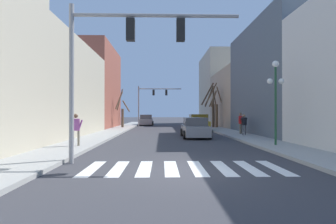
# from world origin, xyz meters

# --- Properties ---
(ground_plane) EXTENTS (240.00, 240.00, 0.00)m
(ground_plane) POSITION_xyz_m (0.00, 0.00, 0.00)
(ground_plane) COLOR #38383D
(sidewalk_left) EXTENTS (2.42, 90.00, 0.15)m
(sidewalk_left) POSITION_xyz_m (-5.62, 0.00, 0.07)
(sidewalk_left) COLOR #9E9E99
(sidewalk_left) RESTS_ON ground_plane
(building_row_left) EXTENTS (6.00, 36.30, 10.19)m
(building_row_left) POSITION_xyz_m (-9.83, 12.19, 4.64)
(building_row_left) COLOR #BCB299
(building_row_left) RESTS_ON ground_plane
(building_row_right) EXTENTS (6.00, 50.58, 12.37)m
(building_row_right) POSITION_xyz_m (9.83, 21.31, 4.84)
(building_row_right) COLOR beige
(building_row_right) RESTS_ON ground_plane
(crosswalk_stripes) EXTENTS (6.75, 2.60, 0.01)m
(crosswalk_stripes) POSITION_xyz_m (0.00, 0.47, 0.00)
(crosswalk_stripes) COLOR white
(crosswalk_stripes) RESTS_ON ground_plane
(traffic_signal_near) EXTENTS (6.42, 0.28, 6.00)m
(traffic_signal_near) POSITION_xyz_m (-2.31, 1.40, 4.35)
(traffic_signal_near) COLOR gray
(traffic_signal_near) RESTS_ON ground_plane
(traffic_signal_far) EXTENTS (6.38, 0.28, 5.92)m
(traffic_signal_far) POSITION_xyz_m (-2.32, 30.18, 4.29)
(traffic_signal_far) COLOR gray
(traffic_signal_far) RESTS_ON ground_plane
(street_lamp_right_corner) EXTENTS (0.95, 0.36, 4.64)m
(street_lamp_right_corner) POSITION_xyz_m (5.49, 5.70, 3.42)
(street_lamp_right_corner) COLOR #1E4C2D
(street_lamp_right_corner) RESTS_ON sidewalk_right
(car_driving_toward_lane) EXTENTS (2.20, 4.38, 1.68)m
(car_driving_toward_lane) POSITION_xyz_m (-3.20, 32.83, 0.78)
(car_driving_toward_lane) COLOR gray
(car_driving_toward_lane) RESTS_ON ground_plane
(car_parked_right_near) EXTENTS (2.18, 4.52, 1.78)m
(car_parked_right_near) POSITION_xyz_m (3.21, 19.79, 0.83)
(car_parked_right_near) COLOR #A38423
(car_parked_right_near) RESTS_ON ground_plane
(car_parked_left_far) EXTENTS (2.05, 4.22, 1.55)m
(car_parked_left_far) POSITION_xyz_m (1.82, 11.73, 0.73)
(car_parked_left_far) COLOR gray
(car_parked_left_far) RESTS_ON ground_plane
(pedestrian_crossing_street) EXTENTS (0.67, 0.42, 1.66)m
(pedestrian_crossing_street) POSITION_xyz_m (5.85, 12.34, 1.13)
(pedestrian_crossing_street) COLOR #4C4C51
(pedestrian_crossing_street) RESTS_ON sidewalk_right
(pedestrian_near_right_corner) EXTENTS (0.74, 0.30, 1.71)m
(pedestrian_near_right_corner) POSITION_xyz_m (-5.37, 5.59, 1.16)
(pedestrian_near_right_corner) COLOR #7A705B
(pedestrian_near_right_corner) RESTS_ON sidewalk_left
(pedestrian_on_left_sidewalk) EXTENTS (0.47, 0.71, 1.79)m
(pedestrian_on_left_sidewalk) POSITION_xyz_m (5.95, 13.59, 1.21)
(pedestrian_on_left_sidewalk) COLOR #7A705B
(pedestrian_on_left_sidewalk) RESTS_ON sidewalk_right
(street_tree_right_mid) EXTENTS (2.21, 1.88, 5.62)m
(street_tree_right_mid) POSITION_xyz_m (5.57, 24.34, 2.74)
(street_tree_right_mid) COLOR #473828
(street_tree_right_mid) RESTS_ON sidewalk_right
(street_tree_left_far) EXTENTS (1.91, 1.92, 4.82)m
(street_tree_left_far) POSITION_xyz_m (-5.70, 24.25, 2.10)
(street_tree_left_far) COLOR brown
(street_tree_left_far) RESTS_ON sidewalk_left
(street_tree_right_near) EXTENTS (2.47, 2.38, 5.56)m
(street_tree_right_near) POSITION_xyz_m (5.95, 23.91, 2.56)
(street_tree_right_near) COLOR brown
(street_tree_right_near) RESTS_ON sidewalk_right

